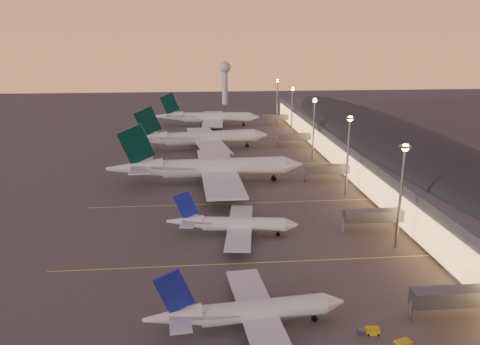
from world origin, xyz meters
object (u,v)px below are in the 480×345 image
(airliner_wide_mid, at_px, (199,138))
(baggage_tug_b, at_px, (370,331))
(airliner_narrow_north, at_px, (232,224))
(airliner_wide_far, at_px, (207,117))
(radar_tower, at_px, (225,75))
(baggage_tug_a, at_px, (401,345))
(airliner_narrow_south, at_px, (247,312))
(airliner_wide_near, at_px, (207,168))

(airliner_wide_mid, distance_m, baggage_tug_b, 144.17)
(airliner_narrow_north, relative_size, baggage_tug_b, 9.18)
(airliner_wide_far, distance_m, radar_tower, 95.03)
(airliner_narrow_north, distance_m, baggage_tug_a, 53.94)
(baggage_tug_a, bearing_deg, airliner_narrow_north, 99.19)
(radar_tower, relative_size, baggage_tug_b, 8.77)
(airliner_narrow_south, height_order, airliner_narrow_north, airliner_narrow_south)
(airliner_narrow_south, xyz_separation_m, baggage_tug_b, (20.96, -3.39, -2.82))
(airliner_narrow_south, bearing_deg, airliner_narrow_north, 83.90)
(airliner_wide_mid, bearing_deg, airliner_wide_near, -95.29)
(baggage_tug_b, bearing_deg, radar_tower, 97.43)
(airliner_wide_mid, bearing_deg, airliner_narrow_north, -93.48)
(airliner_narrow_south, relative_size, baggage_tug_b, 9.67)
(baggage_tug_a, bearing_deg, baggage_tug_b, 112.52)
(airliner_narrow_south, xyz_separation_m, baggage_tug_a, (24.58, -7.73, -2.76))
(airliner_wide_far, distance_m, baggage_tug_a, 206.99)
(airliner_wide_near, height_order, airliner_wide_mid, airliner_wide_near)
(airliner_wide_mid, relative_size, baggage_tug_b, 17.50)
(airliner_narrow_north, height_order, radar_tower, radar_tower)
(airliner_wide_near, relative_size, baggage_tug_b, 18.41)
(airliner_wide_near, bearing_deg, baggage_tug_a, -74.88)
(airliner_wide_mid, bearing_deg, radar_tower, 74.12)
(airliner_wide_far, xyz_separation_m, radar_tower, (15.86, 92.17, 16.86))
(airliner_narrow_north, height_order, airliner_wide_mid, airliner_wide_mid)
(airliner_wide_mid, distance_m, airliner_wide_far, 59.78)
(airliner_wide_far, bearing_deg, airliner_wide_near, -88.10)
(airliner_wide_near, bearing_deg, radar_tower, 82.52)
(baggage_tug_a, bearing_deg, airliner_narrow_south, 145.14)
(airliner_narrow_south, bearing_deg, baggage_tug_b, -14.65)
(airliner_narrow_south, relative_size, baggage_tug_a, 8.42)
(airliner_wide_mid, bearing_deg, airliner_wide_far, 77.14)
(airliner_narrow_north, distance_m, airliner_wide_near, 45.77)
(airliner_wide_mid, xyz_separation_m, airliner_wide_far, (5.02, 59.57, -0.33))
(airliner_wide_far, xyz_separation_m, baggage_tug_b, (23.27, -200.85, -4.53))
(airliner_narrow_north, height_order, airliner_wide_near, airliner_wide_near)
(airliner_wide_near, bearing_deg, airliner_narrow_south, -89.11)
(radar_tower, relative_size, baggage_tug_a, 7.65)
(airliner_narrow_north, xyz_separation_m, radar_tower, (13.09, 249.18, 18.73))
(airliner_wide_near, distance_m, airliner_wide_far, 111.64)
(airliner_narrow_south, height_order, baggage_tug_b, airliner_narrow_south)
(airliner_wide_near, height_order, radar_tower, radar_tower)
(baggage_tug_a, relative_size, baggage_tug_b, 1.15)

